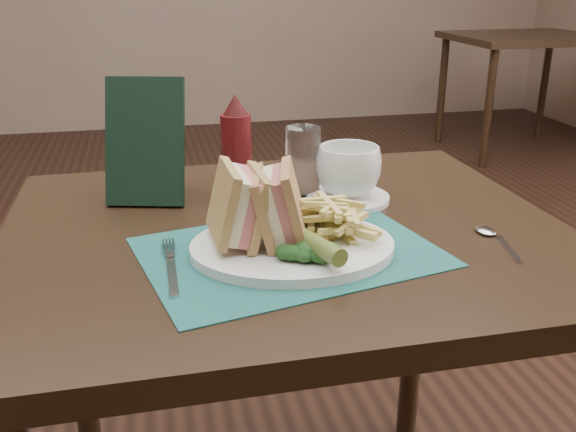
% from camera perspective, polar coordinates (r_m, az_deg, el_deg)
% --- Properties ---
extents(floor, '(7.00, 7.00, 0.00)m').
position_cam_1_polar(floor, '(1.85, -3.68, -16.93)').
color(floor, black).
rests_on(floor, ground).
extents(wall_back, '(6.00, 0.00, 6.00)m').
position_cam_1_polar(wall_back, '(5.08, -10.11, 7.89)').
color(wall_back, gray).
rests_on(wall_back, ground).
extents(table_main, '(0.90, 0.75, 0.75)m').
position_cam_1_polar(table_main, '(1.23, -0.18, -17.27)').
color(table_main, black).
rests_on(table_main, ground).
extents(table_bg_right, '(0.90, 0.75, 0.75)m').
position_cam_1_polar(table_bg_right, '(4.50, 19.84, 10.16)').
color(table_bg_right, black).
rests_on(table_bg_right, ground).
extents(placemat, '(0.47, 0.38, 0.00)m').
position_cam_1_polar(placemat, '(0.95, 0.12, -3.21)').
color(placemat, '#1B5652').
rests_on(placemat, table_main).
extents(plate, '(0.32, 0.26, 0.01)m').
position_cam_1_polar(plate, '(0.94, 0.40, -2.77)').
color(plate, white).
rests_on(plate, placemat).
extents(sandwich_half_a, '(0.08, 0.12, 0.12)m').
position_cam_1_polar(sandwich_half_a, '(0.92, -5.78, 0.91)').
color(sandwich_half_a, tan).
rests_on(sandwich_half_a, plate).
extents(sandwich_half_b, '(0.10, 0.13, 0.11)m').
position_cam_1_polar(sandwich_half_b, '(0.92, -2.04, 1.06)').
color(sandwich_half_b, tan).
rests_on(sandwich_half_b, plate).
extents(kale_garnish, '(0.11, 0.08, 0.03)m').
position_cam_1_polar(kale_garnish, '(0.88, 2.00, -3.09)').
color(kale_garnish, '#143613').
rests_on(kale_garnish, plate).
extents(pickle_spear, '(0.06, 0.12, 0.03)m').
position_cam_1_polar(pickle_spear, '(0.88, 2.42, -2.50)').
color(pickle_spear, '#506426').
rests_on(pickle_spear, plate).
extents(fries_pile, '(0.18, 0.20, 0.06)m').
position_cam_1_polar(fries_pile, '(0.96, 4.09, 0.14)').
color(fries_pile, '#D0BF68').
rests_on(fries_pile, plate).
extents(fork, '(0.04, 0.17, 0.01)m').
position_cam_1_polar(fork, '(0.91, -10.37, -4.24)').
color(fork, silver).
rests_on(fork, placemat).
extents(spoon, '(0.06, 0.15, 0.01)m').
position_cam_1_polar(spoon, '(1.03, 18.34, -2.09)').
color(spoon, silver).
rests_on(spoon, table_main).
extents(saucer, '(0.18, 0.18, 0.01)m').
position_cam_1_polar(saucer, '(1.16, 5.31, 1.61)').
color(saucer, white).
rests_on(saucer, table_main).
extents(coffee_cup, '(0.16, 0.16, 0.09)m').
position_cam_1_polar(coffee_cup, '(1.14, 5.39, 4.00)').
color(coffee_cup, white).
rests_on(coffee_cup, saucer).
extents(drinking_glass, '(0.08, 0.08, 0.13)m').
position_cam_1_polar(drinking_glass, '(1.15, 1.32, 4.74)').
color(drinking_glass, white).
rests_on(drinking_glass, table_main).
extents(ketchup_bottle, '(0.07, 0.07, 0.19)m').
position_cam_1_polar(ketchup_bottle, '(1.16, -4.61, 6.23)').
color(ketchup_bottle, '#4F0D10').
rests_on(ketchup_bottle, table_main).
extents(check_presenter, '(0.15, 0.11, 0.22)m').
position_cam_1_polar(check_presenter, '(1.15, -12.58, 6.46)').
color(check_presenter, black).
rests_on(check_presenter, table_main).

